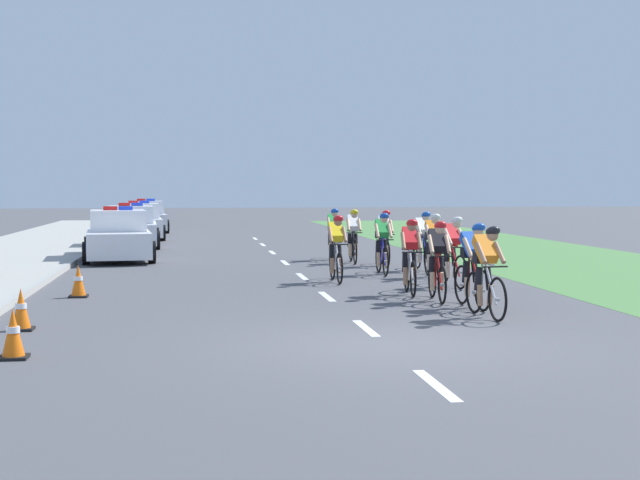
# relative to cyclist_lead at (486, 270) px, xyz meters

# --- Properties ---
(ground_plane) EXTENTS (160.00, 160.00, 0.00)m
(ground_plane) POSITION_rel_cyclist_lead_xyz_m (-2.18, -2.23, -0.79)
(ground_plane) COLOR #4C4C51
(kerb_edge) EXTENTS (0.16, 60.00, 0.13)m
(kerb_edge) POSITION_rel_cyclist_lead_xyz_m (-8.07, 11.77, -0.72)
(kerb_edge) COLOR #9E9E99
(kerb_edge) RESTS_ON ground
(grass_verge) EXTENTS (7.00, 60.00, 0.01)m
(grass_verge) POSITION_rel_cyclist_lead_xyz_m (6.02, 11.77, -0.78)
(grass_verge) COLOR #4C7F42
(grass_verge) RESTS_ON ground
(lane_markings_centre) EXTENTS (0.14, 29.60, 0.01)m
(lane_markings_centre) POSITION_rel_cyclist_lead_xyz_m (-2.18, 9.20, -0.78)
(lane_markings_centre) COLOR white
(lane_markings_centre) RESTS_ON ground
(cyclist_lead) EXTENTS (0.44, 1.72, 1.56)m
(cyclist_lead) POSITION_rel_cyclist_lead_xyz_m (0.00, 0.00, 0.00)
(cyclist_lead) COLOR black
(cyclist_lead) RESTS_ON ground
(cyclist_second) EXTENTS (0.44, 1.72, 1.56)m
(cyclist_second) POSITION_rel_cyclist_lead_xyz_m (0.16, 1.21, 0.00)
(cyclist_second) COLOR black
(cyclist_second) RESTS_ON ground
(cyclist_third) EXTENTS (0.44, 1.72, 1.56)m
(cyclist_third) POSITION_rel_cyclist_lead_xyz_m (-0.20, 2.23, 0.00)
(cyclist_third) COLOR black
(cyclist_third) RESTS_ON ground
(cyclist_fourth) EXTENTS (0.45, 1.72, 1.56)m
(cyclist_fourth) POSITION_rel_cyclist_lead_xyz_m (-0.47, 3.28, 0.00)
(cyclist_fourth) COLOR black
(cyclist_fourth) RESTS_ON ground
(cyclist_fifth) EXTENTS (0.45, 1.72, 1.56)m
(cyclist_fifth) POSITION_rel_cyclist_lead_xyz_m (0.76, 4.53, 0.00)
(cyclist_fifth) COLOR black
(cyclist_fifth) RESTS_ON ground
(cyclist_sixth) EXTENTS (0.42, 1.72, 1.56)m
(cyclist_sixth) POSITION_rel_cyclist_lead_xyz_m (-1.56, 5.84, 0.00)
(cyclist_sixth) COLOR black
(cyclist_sixth) RESTS_ON ground
(cyclist_seventh) EXTENTS (0.42, 1.72, 1.56)m
(cyclist_seventh) POSITION_rel_cyclist_lead_xyz_m (0.90, 6.59, 0.00)
(cyclist_seventh) COLOR black
(cyclist_seventh) RESTS_ON ground
(cyclist_eighth) EXTENTS (0.42, 1.72, 1.56)m
(cyclist_eighth) POSITION_rel_cyclist_lead_xyz_m (-0.16, 7.41, 0.00)
(cyclist_eighth) COLOR black
(cyclist_eighth) RESTS_ON ground
(cyclist_ninth) EXTENTS (0.42, 1.72, 1.56)m
(cyclist_ninth) POSITION_rel_cyclist_lead_xyz_m (1.11, 8.34, 0.00)
(cyclist_ninth) COLOR black
(cyclist_ninth) RESTS_ON ground
(cyclist_tenth) EXTENTS (0.43, 1.72, 1.56)m
(cyclist_tenth) POSITION_rel_cyclist_lead_xyz_m (0.41, 9.78, 0.00)
(cyclist_tenth) COLOR black
(cyclist_tenth) RESTS_ON ground
(cyclist_eleventh) EXTENTS (0.43, 1.72, 1.56)m
(cyclist_eleventh) POSITION_rel_cyclist_lead_xyz_m (-0.27, 10.80, 0.00)
(cyclist_eleventh) COLOR black
(cyclist_eleventh) RESTS_ON ground
(cyclist_twelfth) EXTENTS (0.42, 1.72, 1.56)m
(cyclist_twelfth) POSITION_rel_cyclist_lead_xyz_m (-0.65, 11.99, 0.00)
(cyclist_twelfth) COLOR black
(cyclist_twelfth) RESTS_ON ground
(police_car_nearest) EXTENTS (2.31, 4.55, 1.59)m
(police_car_nearest) POSITION_rel_cyclist_lead_xyz_m (-6.94, 12.73, -0.11)
(police_car_nearest) COLOR white
(police_car_nearest) RESTS_ON ground
(police_car_second) EXTENTS (2.16, 4.48, 1.59)m
(police_car_second) POSITION_rel_cyclist_lead_xyz_m (-6.94, 18.43, -0.11)
(police_car_second) COLOR silver
(police_car_second) RESTS_ON ground
(police_car_third) EXTENTS (2.26, 4.52, 1.59)m
(police_car_third) POSITION_rel_cyclist_lead_xyz_m (-6.94, 23.40, -0.11)
(police_car_third) COLOR white
(police_car_third) RESTS_ON ground
(police_car_furthest) EXTENTS (2.28, 4.53, 1.59)m
(police_car_furthest) POSITION_rel_cyclist_lead_xyz_m (-6.94, 29.27, -0.11)
(police_car_furthest) COLOR silver
(police_car_furthest) RESTS_ON ground
(traffic_cone_near) EXTENTS (0.36, 0.36, 0.64)m
(traffic_cone_near) POSITION_rel_cyclist_lead_xyz_m (-7.36, -0.26, -0.48)
(traffic_cone_near) COLOR black
(traffic_cone_near) RESTS_ON ground
(traffic_cone_mid) EXTENTS (0.36, 0.36, 0.64)m
(traffic_cone_mid) POSITION_rel_cyclist_lead_xyz_m (-7.04, -2.58, -0.48)
(traffic_cone_mid) COLOR black
(traffic_cone_mid) RESTS_ON ground
(traffic_cone_far) EXTENTS (0.36, 0.36, 0.64)m
(traffic_cone_far) POSITION_rel_cyclist_lead_xyz_m (-7.01, 3.79, -0.48)
(traffic_cone_far) COLOR black
(traffic_cone_far) RESTS_ON ground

